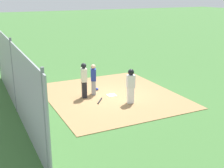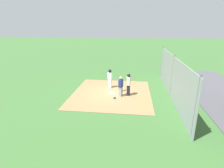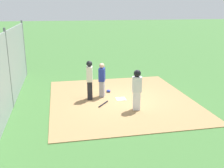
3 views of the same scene
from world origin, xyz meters
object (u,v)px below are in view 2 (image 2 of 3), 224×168
Objects in this scene: umpire at (129,84)px; baseball_bat at (123,91)px; home_plate at (112,93)px; catcher at (121,86)px; catcher_mask at (115,98)px; runner at (110,77)px.

umpire reaches higher than baseball_bat.
catcher is at bearing -124.44° from home_plate.
home_plate is 0.24× the size of umpire.
home_plate is at bearing 17.84° from catcher_mask.
baseball_bat is (0.85, 0.48, -0.92)m from umpire.
umpire is 1.60m from catcher_mask.
home_plate is at bearing -2.56° from umpire.
catcher_mask is at bearing -162.16° from home_plate.
umpire is at bearing -138.17° from catcher.
baseball_bat is at bearing -59.03° from home_plate.
runner is at bearing 15.38° from catcher_mask.
catcher reaches higher than catcher_mask.
home_plate is 1.27m from catcher.
catcher is 0.66m from umpire.
catcher reaches higher than baseball_bat.
umpire is 7.50× the size of catcher_mask.
catcher reaches higher than home_plate.
runner is at bearing 13.33° from home_plate.
catcher_mask is (-1.14, -0.37, 0.05)m from home_plate.
home_plate is at bearing 26.02° from runner.
runner is 7.07× the size of catcher_mask.
umpire is 1.06× the size of runner.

